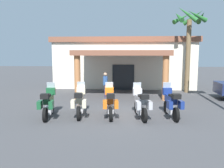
% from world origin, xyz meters
% --- Properties ---
extents(ground_plane, '(80.00, 80.00, 0.00)m').
position_xyz_m(ground_plane, '(0.00, 0.00, 0.00)').
color(ground_plane, '#424244').
extents(motel_building, '(12.63, 10.08, 4.40)m').
position_xyz_m(motel_building, '(0.06, 10.35, 2.25)').
color(motel_building, silver).
rests_on(motel_building, ground_plane).
extents(motorcycle_green, '(0.79, 2.21, 1.61)m').
position_xyz_m(motorcycle_green, '(-3.49, -0.73, 0.70)').
color(motorcycle_green, black).
rests_on(motorcycle_green, ground_plane).
extents(motorcycle_cream, '(0.75, 2.21, 1.61)m').
position_xyz_m(motorcycle_cream, '(-2.01, -0.42, 0.70)').
color(motorcycle_cream, black).
rests_on(motorcycle_cream, ground_plane).
extents(motorcycle_orange, '(0.76, 2.21, 1.61)m').
position_xyz_m(motorcycle_orange, '(-0.53, -0.45, 0.70)').
color(motorcycle_orange, black).
rests_on(motorcycle_orange, ground_plane).
extents(motorcycle_silver, '(0.85, 2.20, 1.61)m').
position_xyz_m(motorcycle_silver, '(0.95, -0.56, 0.70)').
color(motorcycle_silver, black).
rests_on(motorcycle_silver, ground_plane).
extents(motorcycle_blue, '(0.75, 2.21, 1.61)m').
position_xyz_m(motorcycle_blue, '(2.42, -0.38, 0.70)').
color(motorcycle_blue, black).
rests_on(motorcycle_blue, ground_plane).
extents(pedestrian, '(0.32, 0.53, 1.73)m').
position_xyz_m(pedestrian, '(-1.20, 4.58, 1.01)').
color(pedestrian, '#3F334C').
rests_on(pedestrian, ground_plane).
extents(palm_tree_near_portico, '(2.48, 2.58, 6.52)m').
position_xyz_m(palm_tree_near_portico, '(4.98, 6.98, 4.73)').
color(palm_tree_near_portico, brown).
rests_on(palm_tree_near_portico, ground_plane).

